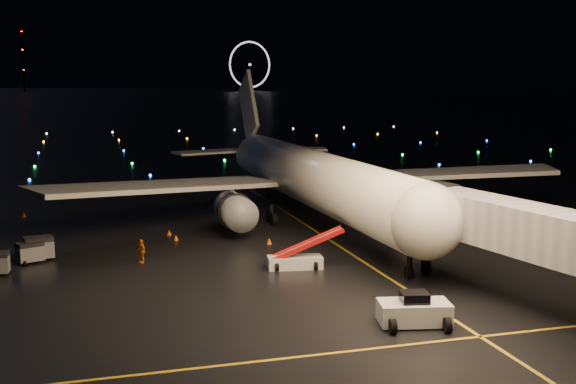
% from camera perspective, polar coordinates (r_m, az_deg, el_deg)
% --- Properties ---
extents(ground, '(2000.00, 2000.00, 0.00)m').
position_cam_1_polar(ground, '(344.16, -14.76, 6.36)').
color(ground, black).
rests_on(ground, ground).
extents(lane_centre, '(0.25, 80.00, 0.02)m').
position_cam_1_polar(lane_centre, '(63.95, 3.34, -3.83)').
color(lane_centre, gold).
rests_on(lane_centre, ground).
extents(lane_cross, '(60.00, 0.25, 0.02)m').
position_cam_1_polar(lane_cross, '(36.82, -9.09, -13.79)').
color(lane_cross, gold).
rests_on(lane_cross, ground).
extents(airliner, '(55.00, 52.41, 15.15)m').
position_cam_1_polar(airliner, '(72.35, 1.22, 3.75)').
color(airliner, silver).
rests_on(airliner, ground).
extents(pushback_tug, '(4.46, 2.96, 1.95)m').
position_cam_1_polar(pushback_tug, '(43.01, 9.94, -9.05)').
color(pushback_tug, silver).
rests_on(pushback_tug, ground).
extents(belt_loader, '(6.19, 2.47, 2.92)m').
position_cam_1_polar(belt_loader, '(54.38, 0.54, -4.55)').
color(belt_loader, silver).
rests_on(belt_loader, ground).
extents(crew_c, '(0.81, 1.19, 1.88)m').
position_cam_1_polar(crew_c, '(57.15, -11.50, -4.59)').
color(crew_c, orange).
rests_on(crew_c, ground).
extents(safety_cone_0, '(0.53, 0.53, 0.53)m').
position_cam_1_polar(safety_cone_0, '(62.43, -1.50, -3.89)').
color(safety_cone_0, orange).
rests_on(safety_cone_0, ground).
extents(safety_cone_1, '(0.44, 0.44, 0.49)m').
position_cam_1_polar(safety_cone_1, '(66.89, -9.38, -3.16)').
color(safety_cone_1, orange).
rests_on(safety_cone_1, ground).
extents(safety_cone_2, '(0.45, 0.45, 0.47)m').
position_cam_1_polar(safety_cone_2, '(64.69, -8.84, -3.57)').
color(safety_cone_2, orange).
rests_on(safety_cone_2, ground).
extents(safety_cone_3, '(0.50, 0.50, 0.50)m').
position_cam_1_polar(safety_cone_3, '(79.23, -20.13, -1.69)').
color(safety_cone_3, orange).
rests_on(safety_cone_3, ground).
extents(ferris_wheel, '(49.33, 16.80, 52.00)m').
position_cam_1_polar(ferris_wheel, '(784.51, -3.03, 9.87)').
color(ferris_wheel, black).
rests_on(ferris_wheel, ground).
extents(radio_mast, '(1.80, 1.80, 64.00)m').
position_cam_1_polar(radio_mast, '(785.61, -20.20, 9.78)').
color(radio_mast, black).
rests_on(radio_mast, ground).
extents(taxiway_lights, '(164.00, 92.00, 0.36)m').
position_cam_1_polar(taxiway_lights, '(150.67, -12.73, 3.46)').
color(taxiway_lights, black).
rests_on(taxiway_lights, ground).
extents(baggage_cart_0, '(2.41, 1.91, 1.83)m').
position_cam_1_polar(baggage_cart_0, '(60.22, -19.09, -4.24)').
color(baggage_cart_0, gray).
rests_on(baggage_cart_0, ground).
extents(baggage_cart_1, '(2.27, 1.97, 1.61)m').
position_cam_1_polar(baggage_cart_1, '(59.52, -19.73, -4.54)').
color(baggage_cart_1, gray).
rests_on(baggage_cart_1, ground).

